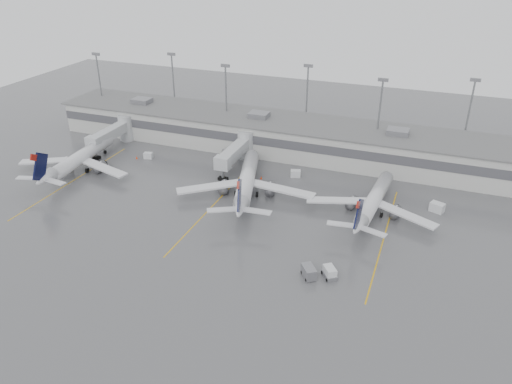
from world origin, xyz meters
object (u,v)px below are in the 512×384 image
(jet_far_left, at_px, (79,158))
(baggage_tug, at_px, (330,273))
(jet_mid_left, at_px, (246,181))
(jet_mid_right, at_px, (373,201))

(jet_far_left, height_order, baggage_tug, jet_far_left)
(jet_mid_left, distance_m, jet_mid_right, 26.67)
(jet_mid_left, bearing_deg, jet_far_left, 167.12)
(jet_far_left, relative_size, jet_mid_right, 1.08)
(jet_far_left, height_order, jet_mid_right, jet_far_left)
(jet_far_left, distance_m, jet_mid_left, 41.74)
(baggage_tug, bearing_deg, jet_mid_right, 46.66)
(jet_far_left, relative_size, jet_mid_left, 0.98)
(jet_mid_right, bearing_deg, jet_far_left, -172.11)
(jet_far_left, xyz_separation_m, jet_mid_right, (68.31, 3.71, -0.22))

